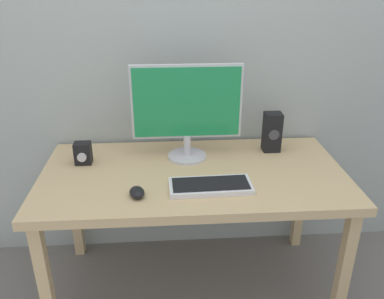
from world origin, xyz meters
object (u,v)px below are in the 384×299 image
desk (193,184)px  audio_controller (83,153)px  mouse (137,192)px  speaker_right (272,132)px  keyboard_primary (211,186)px  monitor (187,108)px

desk → audio_controller: bearing=166.8°
mouse → speaker_right: (0.71, 0.44, 0.09)m
desk → audio_controller: 0.58m
audio_controller → mouse: bearing=-50.0°
keyboard_primary → mouse: size_ratio=4.02×
mouse → speaker_right: size_ratio=0.44×
monitor → audio_controller: 0.58m
monitor → keyboard_primary: bearing=-75.5°
desk → keyboard_primary: (0.07, -0.17, 0.08)m
monitor → mouse: size_ratio=5.90×
keyboard_primary → speaker_right: (0.38, 0.39, 0.09)m
desk → keyboard_primary: keyboard_primary is taller
keyboard_primary → audio_controller: (-0.62, 0.30, 0.04)m
monitor → mouse: (-0.24, -0.39, -0.25)m
keyboard_primary → audio_controller: 0.69m
desk → speaker_right: (0.44, 0.23, 0.18)m
monitor → speaker_right: (0.47, 0.06, -0.16)m
mouse → speaker_right: 0.84m
desk → audio_controller: audio_controller is taller
monitor → audio_controller: size_ratio=4.93×
desk → monitor: size_ratio=2.68×
mouse → speaker_right: bearing=17.8°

